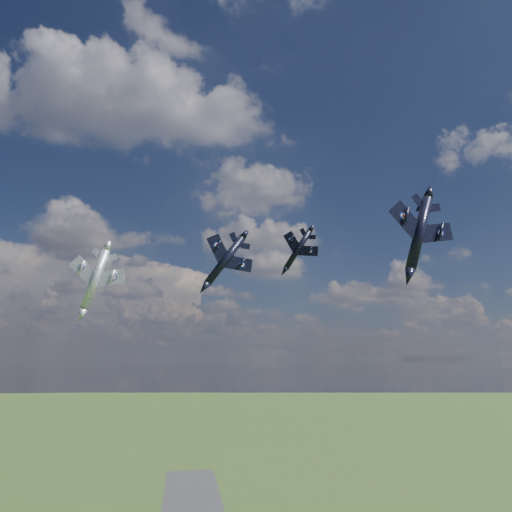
{
  "coord_description": "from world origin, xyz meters",
  "views": [
    {
      "loc": [
        -5.83,
        -73.51,
        65.96
      ],
      "look_at": [
        6.07,
        10.37,
        83.51
      ],
      "focal_mm": 35.0,
      "sensor_mm": 36.0,
      "label": 1
    }
  ],
  "objects": [
    {
      "name": "jet_right_navy",
      "position": [
        28.69,
        -5.08,
        84.53
      ],
      "size": [
        14.39,
        17.96,
        7.03
      ],
      "primitive_type": null,
      "rotation": [
        0.0,
        0.33,
        0.14
      ],
      "color": "black"
    },
    {
      "name": "jet_left_silver",
      "position": [
        -21.7,
        16.22,
        79.7
      ],
      "size": [
        12.69,
        16.14,
        6.15
      ],
      "primitive_type": null,
      "rotation": [
        0.0,
        0.3,
        -0.1
      ],
      "color": "#A5A6B0"
    },
    {
      "name": "jet_high_navy",
      "position": [
        17.04,
        25.57,
        88.31
      ],
      "size": [
        13.11,
        14.92,
        7.09
      ],
      "primitive_type": null,
      "rotation": [
        0.0,
        0.59,
        -0.42
      ],
      "color": "black"
    },
    {
      "name": "jet_lead_navy",
      "position": [
        0.27,
        4.77,
        81.51
      ],
      "size": [
        9.88,
        13.48,
        7.59
      ],
      "primitive_type": null,
      "rotation": [
        0.0,
        0.62,
        0.06
      ],
      "color": "black"
    }
  ]
}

